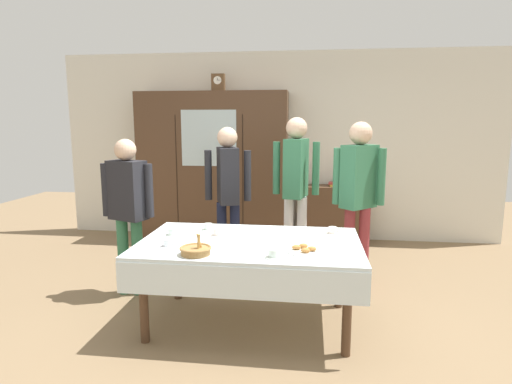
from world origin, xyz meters
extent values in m
plane|color=#846B4C|center=(0.00, 0.00, 0.00)|extent=(12.00, 12.00, 0.00)
cube|color=silver|center=(0.00, 2.65, 1.35)|extent=(6.40, 0.10, 2.70)
cylinder|color=#4C3321|center=(-0.78, -0.62, 0.35)|extent=(0.07, 0.07, 0.70)
cylinder|color=#4C3321|center=(0.78, -0.62, 0.35)|extent=(0.07, 0.07, 0.70)
cylinder|color=#4C3321|center=(-0.78, 0.22, 0.35)|extent=(0.07, 0.07, 0.70)
cylinder|color=#4C3321|center=(0.78, 0.22, 0.35)|extent=(0.07, 0.07, 0.70)
cube|color=silver|center=(0.00, -0.20, 0.71)|extent=(1.83, 1.12, 0.03)
cube|color=silver|center=(0.00, -0.76, 0.58)|extent=(1.83, 0.01, 0.24)
cube|color=#4C3321|center=(-0.90, 2.35, 1.06)|extent=(2.13, 0.45, 2.13)
cube|color=silver|center=(-0.90, 2.13, 1.49)|extent=(0.77, 0.01, 0.77)
cube|color=black|center=(-1.37, 2.13, 0.96)|extent=(0.01, 0.01, 1.70)
cube|color=black|center=(-0.43, 2.13, 0.96)|extent=(0.01, 0.01, 1.70)
cube|color=brown|center=(-0.80, 2.35, 2.25)|extent=(0.18, 0.10, 0.24)
cylinder|color=white|center=(-0.80, 2.30, 2.28)|extent=(0.11, 0.01, 0.11)
cube|color=black|center=(-0.80, 2.30, 2.29)|extent=(0.00, 0.00, 0.04)
cube|color=black|center=(-0.78, 2.30, 2.28)|extent=(0.05, 0.00, 0.00)
cube|color=#4C3321|center=(0.82, 2.41, 0.41)|extent=(1.01, 0.35, 0.82)
cube|color=#B29333|center=(0.82, 2.41, 0.83)|extent=(0.13, 0.19, 0.03)
cube|color=#99332D|center=(0.82, 2.41, 0.86)|extent=(0.15, 0.18, 0.02)
cylinder|color=silver|center=(-0.43, 0.11, 0.73)|extent=(0.13, 0.13, 0.01)
cylinder|color=silver|center=(-0.43, 0.11, 0.76)|extent=(0.08, 0.08, 0.05)
torus|color=silver|center=(-0.39, 0.11, 0.77)|extent=(0.04, 0.01, 0.04)
cylinder|color=#47230F|center=(-0.43, 0.11, 0.79)|extent=(0.06, 0.06, 0.01)
cylinder|color=white|center=(-0.30, -0.07, 0.73)|extent=(0.13, 0.13, 0.01)
cylinder|color=white|center=(-0.30, -0.07, 0.76)|extent=(0.08, 0.08, 0.05)
torus|color=white|center=(-0.26, -0.07, 0.77)|extent=(0.04, 0.01, 0.04)
cylinder|color=#47230F|center=(-0.30, -0.07, 0.79)|extent=(0.06, 0.06, 0.01)
cylinder|color=silver|center=(-0.70, -0.11, 0.73)|extent=(0.13, 0.13, 0.01)
cylinder|color=silver|center=(-0.70, -0.11, 0.76)|extent=(0.08, 0.08, 0.05)
torus|color=silver|center=(-0.66, -0.11, 0.77)|extent=(0.04, 0.01, 0.04)
cylinder|color=white|center=(0.70, 0.12, 0.73)|extent=(0.13, 0.13, 0.01)
cylinder|color=white|center=(0.70, 0.12, 0.76)|extent=(0.08, 0.08, 0.05)
torus|color=white|center=(0.74, 0.12, 0.77)|extent=(0.04, 0.01, 0.04)
cylinder|color=#47230F|center=(0.70, 0.12, 0.79)|extent=(0.06, 0.06, 0.01)
cylinder|color=white|center=(-0.62, -0.45, 0.73)|extent=(0.13, 0.13, 0.01)
cylinder|color=white|center=(-0.62, -0.45, 0.76)|extent=(0.08, 0.08, 0.05)
torus|color=white|center=(-0.59, -0.45, 0.77)|extent=(0.04, 0.01, 0.04)
cylinder|color=#47230F|center=(-0.62, -0.45, 0.79)|extent=(0.06, 0.06, 0.01)
cylinder|color=silver|center=(0.23, -0.61, 0.73)|extent=(0.13, 0.13, 0.01)
cylinder|color=silver|center=(0.23, -0.61, 0.76)|extent=(0.08, 0.08, 0.05)
torus|color=silver|center=(0.27, -0.61, 0.77)|extent=(0.04, 0.01, 0.04)
cylinder|color=#47230F|center=(0.23, -0.61, 0.79)|extent=(0.06, 0.06, 0.01)
cylinder|color=#9E7542|center=(-0.35, -0.61, 0.75)|extent=(0.22, 0.22, 0.05)
torus|color=#9E7542|center=(-0.35, -0.61, 0.78)|extent=(0.24, 0.24, 0.02)
cylinder|color=tan|center=(-0.33, -0.62, 0.83)|extent=(0.02, 0.02, 0.12)
cylinder|color=tan|center=(-0.32, -0.61, 0.83)|extent=(0.03, 0.03, 0.12)
cylinder|color=tan|center=(-0.33, -0.59, 0.83)|extent=(0.04, 0.04, 0.12)
cylinder|color=white|center=(0.45, -0.44, 0.73)|extent=(0.28, 0.28, 0.01)
ellipsoid|color=#BC7F3D|center=(0.51, -0.45, 0.76)|extent=(0.07, 0.05, 0.04)
ellipsoid|color=#BC7F3D|center=(0.45, -0.38, 0.76)|extent=(0.07, 0.05, 0.04)
ellipsoid|color=#BC7F3D|center=(0.39, -0.42, 0.76)|extent=(0.07, 0.05, 0.04)
ellipsoid|color=#BC7F3D|center=(0.46, -0.49, 0.76)|extent=(0.07, 0.05, 0.04)
cube|color=silver|center=(-0.18, -0.45, 0.73)|extent=(0.10, 0.01, 0.00)
ellipsoid|color=silver|center=(-0.13, -0.45, 0.73)|extent=(0.03, 0.02, 0.01)
cube|color=silver|center=(0.15, -0.32, 0.73)|extent=(0.10, 0.01, 0.00)
ellipsoid|color=silver|center=(0.20, -0.32, 0.73)|extent=(0.03, 0.02, 0.01)
cylinder|color=#33704C|center=(-1.35, 0.28, 0.38)|extent=(0.11, 0.11, 0.77)
cylinder|color=#33704C|center=(-1.20, 0.28, 0.38)|extent=(0.11, 0.11, 0.77)
cube|color=#232328|center=(-1.27, 0.28, 1.06)|extent=(0.41, 0.31, 0.58)
sphere|color=#DBB293|center=(-1.27, 0.28, 1.45)|extent=(0.21, 0.21, 0.21)
cylinder|color=#232328|center=(-1.49, 0.28, 1.06)|extent=(0.08, 0.08, 0.52)
cylinder|color=#232328|center=(-1.05, 0.28, 1.06)|extent=(0.08, 0.08, 0.52)
cylinder|color=#933338|center=(0.90, 0.75, 0.42)|extent=(0.11, 0.11, 0.85)
cylinder|color=#933338|center=(1.05, 0.75, 0.42)|extent=(0.11, 0.11, 0.85)
cube|color=#33704C|center=(0.98, 0.75, 1.17)|extent=(0.40, 0.39, 0.64)
sphere|color=#DBB293|center=(0.98, 0.75, 1.60)|extent=(0.23, 0.23, 0.23)
cylinder|color=#33704C|center=(0.76, 0.75, 1.17)|extent=(0.08, 0.08, 0.57)
cylinder|color=#33704C|center=(1.20, 0.75, 1.17)|extent=(0.08, 0.08, 0.57)
cylinder|color=#191E38|center=(-0.49, 0.98, 0.41)|extent=(0.11, 0.11, 0.82)
cylinder|color=#191E38|center=(-0.34, 0.98, 0.41)|extent=(0.11, 0.11, 0.82)
cube|color=#232328|center=(-0.41, 0.98, 1.13)|extent=(0.31, 0.41, 0.61)
sphere|color=#DBB293|center=(-0.41, 0.98, 1.55)|extent=(0.22, 0.22, 0.22)
cylinder|color=#232328|center=(-0.63, 0.98, 1.13)|extent=(0.08, 0.08, 0.55)
cylinder|color=#232328|center=(-0.19, 0.98, 1.13)|extent=(0.08, 0.08, 0.55)
cylinder|color=silver|center=(0.26, 1.14, 0.44)|extent=(0.11, 0.11, 0.87)
cylinder|color=silver|center=(0.41, 1.14, 0.44)|extent=(0.11, 0.11, 0.87)
cube|color=#33704C|center=(0.33, 1.14, 1.20)|extent=(0.28, 0.40, 0.65)
sphere|color=#DBB293|center=(0.33, 1.14, 1.64)|extent=(0.24, 0.24, 0.24)
cylinder|color=#33704C|center=(0.11, 1.14, 1.20)|extent=(0.08, 0.08, 0.59)
cylinder|color=#33704C|center=(0.55, 1.14, 1.20)|extent=(0.08, 0.08, 0.59)
camera|label=1|loc=(0.48, -3.58, 1.71)|focal=29.66mm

